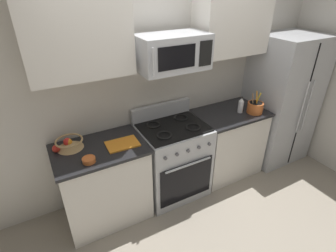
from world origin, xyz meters
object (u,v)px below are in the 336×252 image
object	(u,v)px
microwave	(172,52)
refrigerator	(280,100)
prep_bowl	(89,160)
range_oven	(173,159)
utensil_crock	(255,107)
bottle_vinegar	(241,105)
cutting_board	(122,144)
apple_loose	(56,149)
fruit_basket	(69,143)

from	to	relation	value
microwave	refrigerator	bearing A→B (deg)	-1.48
prep_bowl	range_oven	bearing A→B (deg)	10.64
refrigerator	microwave	bearing A→B (deg)	178.52
utensil_crock	refrigerator	bearing A→B (deg)	12.19
refrigerator	bottle_vinegar	world-z (taller)	refrigerator
cutting_board	range_oven	bearing A→B (deg)	5.18
range_oven	apple_loose	xyz separation A→B (m)	(-1.22, 0.13, 0.47)
refrigerator	fruit_basket	size ratio (longest dim) A/B	6.67
range_oven	microwave	xyz separation A→B (m)	(-0.00, 0.03, 1.28)
utensil_crock	fruit_basket	bearing A→B (deg)	172.39
refrigerator	prep_bowl	xyz separation A→B (m)	(-2.71, -0.17, 0.04)
cutting_board	microwave	bearing A→B (deg)	7.69
fruit_basket	apple_loose	size ratio (longest dim) A/B	3.57
refrigerator	utensil_crock	distance (m)	0.66
cutting_board	prep_bowl	distance (m)	0.39
bottle_vinegar	cutting_board	bearing A→B (deg)	179.86
apple_loose	utensil_crock	bearing A→B (deg)	-6.97
bottle_vinegar	apple_loose	bearing A→B (deg)	175.03
bottle_vinegar	prep_bowl	world-z (taller)	bottle_vinegar
fruit_basket	cutting_board	bearing A→B (deg)	-22.08
range_oven	prep_bowl	world-z (taller)	range_oven
refrigerator	bottle_vinegar	distance (m)	0.80
range_oven	microwave	distance (m)	1.28
utensil_crock	apple_loose	size ratio (longest dim) A/B	3.91
cutting_board	bottle_vinegar	xyz separation A→B (m)	(1.56, -0.00, 0.09)
microwave	bottle_vinegar	size ratio (longest dim) A/B	3.41
utensil_crock	prep_bowl	size ratio (longest dim) A/B	2.40
range_oven	apple_loose	world-z (taller)	range_oven
range_oven	prep_bowl	xyz separation A→B (m)	(-0.99, -0.19, 0.46)
refrigerator	microwave	xyz separation A→B (m)	(-1.73, 0.04, 0.86)
prep_bowl	microwave	bearing A→B (deg)	12.17
apple_loose	cutting_board	distance (m)	0.63
microwave	prep_bowl	bearing A→B (deg)	-167.83
range_oven	apple_loose	distance (m)	1.32
refrigerator	bottle_vinegar	size ratio (longest dim) A/B	8.57
apple_loose	bottle_vinegar	distance (m)	2.17
fruit_basket	utensil_crock	bearing A→B (deg)	-7.61
range_oven	apple_loose	bearing A→B (deg)	174.04
apple_loose	fruit_basket	bearing A→B (deg)	3.90
cutting_board	fruit_basket	bearing A→B (deg)	157.92
range_oven	fruit_basket	size ratio (longest dim) A/B	4.08
microwave	apple_loose	xyz separation A→B (m)	(-1.22, 0.10, -0.80)
bottle_vinegar	range_oven	bearing A→B (deg)	176.32
refrigerator	prep_bowl	world-z (taller)	refrigerator
range_oven	microwave	world-z (taller)	microwave
refrigerator	fruit_basket	bearing A→B (deg)	176.88
microwave	utensil_crock	xyz separation A→B (m)	(1.09, -0.18, -0.77)
microwave	fruit_basket	distance (m)	1.35
refrigerator	cutting_board	xyz separation A→B (m)	(-2.35, -0.04, 0.03)
range_oven	bottle_vinegar	xyz separation A→B (m)	(0.94, -0.06, 0.53)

